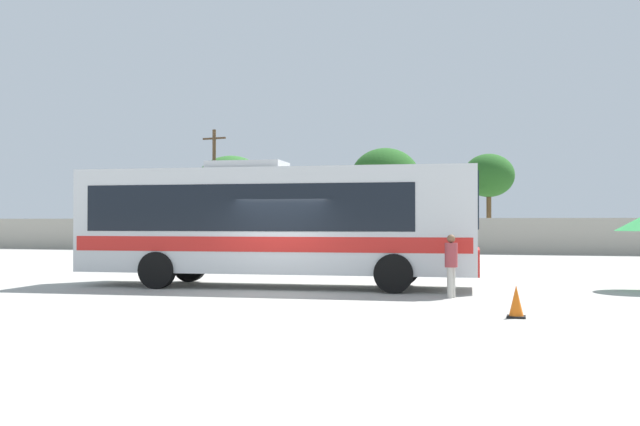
# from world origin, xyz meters

# --- Properties ---
(ground_plane) EXTENTS (300.00, 300.00, 0.00)m
(ground_plane) POSITION_xyz_m (0.00, 10.00, 0.00)
(ground_plane) COLOR #A3A099
(perimeter_wall) EXTENTS (80.00, 0.30, 2.11)m
(perimeter_wall) POSITION_xyz_m (0.00, 25.74, 1.05)
(perimeter_wall) COLOR #9E998C
(perimeter_wall) RESTS_ON ground_plane
(coach_bus_silver_red) EXTENTS (11.60, 3.28, 3.63)m
(coach_bus_silver_red) POSITION_xyz_m (-0.68, 1.64, 1.94)
(coach_bus_silver_red) COLOR silver
(coach_bus_silver_red) RESTS_ON ground_plane
(attendant_by_bus_door) EXTENTS (0.41, 0.41, 1.57)m
(attendant_by_bus_door) POSITION_xyz_m (4.63, -0.14, 0.89)
(attendant_by_bus_door) COLOR #B7B2A8
(attendant_by_bus_door) RESTS_ON ground_plane
(parked_car_leftmost_red) EXTENTS (4.24, 2.20, 1.49)m
(parked_car_leftmost_red) POSITION_xyz_m (-15.13, 22.88, 0.79)
(parked_car_leftmost_red) COLOR red
(parked_car_leftmost_red) RESTS_ON ground_plane
(parked_car_second_white) EXTENTS (4.16, 2.15, 1.53)m
(parked_car_second_white) POSITION_xyz_m (-9.04, 22.86, 0.81)
(parked_car_second_white) COLOR silver
(parked_car_second_white) RESTS_ON ground_plane
(parked_car_third_dark_blue) EXTENTS (4.31, 2.27, 1.54)m
(parked_car_third_dark_blue) POSITION_xyz_m (-2.00, 22.68, 0.81)
(parked_car_third_dark_blue) COLOR navy
(parked_car_third_dark_blue) RESTS_ON ground_plane
(utility_pole_near) EXTENTS (1.79, 0.43, 8.18)m
(utility_pole_near) POSITION_xyz_m (-13.86, 27.64, 4.27)
(utility_pole_near) COLOR #4C3823
(utility_pole_near) RESTS_ON ground_plane
(roadside_tree_left) EXTENTS (5.21, 5.21, 6.49)m
(roadside_tree_left) POSITION_xyz_m (-13.18, 29.01, 4.27)
(roadside_tree_left) COLOR brown
(roadside_tree_left) RESTS_ON ground_plane
(roadside_tree_midleft) EXTENTS (4.74, 4.74, 7.00)m
(roadside_tree_midleft) POSITION_xyz_m (-2.76, 31.53, 4.97)
(roadside_tree_midleft) COLOR brown
(roadside_tree_midleft) RESTS_ON ground_plane
(roadside_tree_midright) EXTENTS (3.35, 3.35, 6.36)m
(roadside_tree_midright) POSITION_xyz_m (4.27, 30.84, 4.90)
(roadside_tree_midright) COLOR brown
(roadside_tree_midright) RESTS_ON ground_plane
(traffic_cone_on_apron) EXTENTS (0.36, 0.36, 0.64)m
(traffic_cone_on_apron) POSITION_xyz_m (6.20, -3.58, 0.31)
(traffic_cone_on_apron) COLOR black
(traffic_cone_on_apron) RESTS_ON ground_plane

